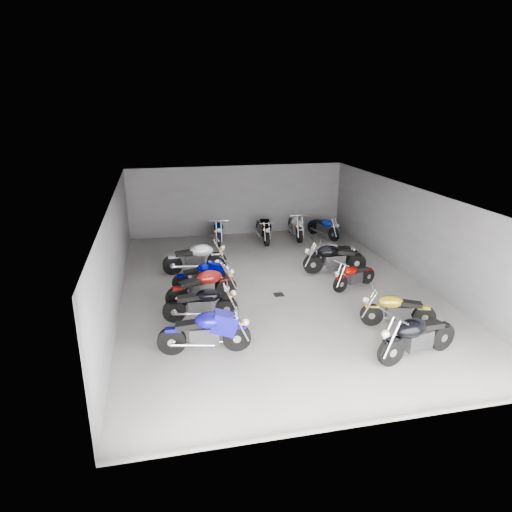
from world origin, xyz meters
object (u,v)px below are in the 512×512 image
(motorcycle_left_c, at_px, (201,304))
(motorcycle_right_f, at_px, (335,252))
(motorcycle_back_d, at_px, (263,229))
(motorcycle_left_d, at_px, (203,287))
(motorcycle_right_e, at_px, (334,258))
(motorcycle_right_a, at_px, (417,337))
(motorcycle_right_d, at_px, (354,276))
(motorcycle_left_b, at_px, (206,332))
(motorcycle_back_f, at_px, (324,227))
(drain_grate, at_px, (279,294))
(motorcycle_back_c, at_px, (218,231))
(motorcycle_back_e, at_px, (296,226))
(motorcycle_right_b, at_px, (397,310))
(motorcycle_left_e, at_px, (202,276))
(motorcycle_left_f, at_px, (196,258))

(motorcycle_left_c, height_order, motorcycle_right_f, motorcycle_left_c)
(motorcycle_left_c, xyz_separation_m, motorcycle_back_d, (3.50, 7.27, 0.03))
(motorcycle_left_d, xyz_separation_m, motorcycle_right_e, (4.95, 1.66, 0.00))
(motorcycle_right_a, bearing_deg, motorcycle_right_d, -18.13)
(motorcycle_left_b, height_order, motorcycle_left_c, motorcycle_left_b)
(motorcycle_right_d, relative_size, motorcycle_back_f, 0.89)
(drain_grate, bearing_deg, motorcycle_back_f, 57.76)
(motorcycle_back_f, bearing_deg, motorcycle_right_f, 55.55)
(motorcycle_left_d, distance_m, motorcycle_right_a, 6.39)
(motorcycle_left_b, xyz_separation_m, motorcycle_left_c, (0.08, 1.78, -0.04))
(motorcycle_right_d, xyz_separation_m, motorcycle_back_c, (-3.71, 6.20, 0.08))
(motorcycle_left_b, bearing_deg, motorcycle_left_d, -178.51)
(motorcycle_right_f, height_order, motorcycle_back_e, motorcycle_back_e)
(motorcycle_back_c, bearing_deg, motorcycle_right_a, 113.73)
(motorcycle_left_b, bearing_deg, motorcycle_right_b, 99.03)
(motorcycle_left_e, bearing_deg, motorcycle_left_d, -10.38)
(motorcycle_right_a, bearing_deg, motorcycle_right_e, -15.86)
(motorcycle_right_b, bearing_deg, motorcycle_right_a, -176.29)
(motorcycle_right_a, distance_m, motorcycle_right_b, 1.65)
(motorcycle_back_c, height_order, motorcycle_back_f, motorcycle_back_c)
(motorcycle_right_e, bearing_deg, drain_grate, 128.08)
(motorcycle_right_e, bearing_deg, motorcycle_right_f, -17.98)
(motorcycle_left_c, distance_m, motorcycle_back_e, 9.02)
(motorcycle_right_d, distance_m, motorcycle_right_f, 2.48)
(motorcycle_left_d, distance_m, motorcycle_right_b, 5.77)
(motorcycle_back_c, bearing_deg, motorcycle_right_f, 143.21)
(motorcycle_left_d, relative_size, motorcycle_right_e, 0.97)
(motorcycle_left_c, relative_size, motorcycle_back_d, 0.95)
(motorcycle_right_b, xyz_separation_m, motorcycle_back_d, (-1.77, 8.79, 0.05))
(motorcycle_right_b, relative_size, motorcycle_right_d, 1.15)
(motorcycle_right_e, xyz_separation_m, motorcycle_back_d, (-1.62, 4.46, -0.01))
(motorcycle_left_e, xyz_separation_m, motorcycle_back_d, (3.24, 4.99, 0.07))
(motorcycle_back_e, bearing_deg, motorcycle_right_e, 94.02)
(motorcycle_right_d, bearing_deg, motorcycle_back_e, -20.74)
(drain_grate, relative_size, motorcycle_left_d, 0.14)
(motorcycle_back_c, bearing_deg, motorcycle_right_b, 118.65)
(drain_grate, xyz_separation_m, motorcycle_right_e, (2.49, 1.52, 0.56))
(motorcycle_right_b, height_order, motorcycle_back_f, motorcycle_right_b)
(motorcycle_right_d, height_order, motorcycle_right_f, motorcycle_right_f)
(drain_grate, xyz_separation_m, motorcycle_back_f, (3.74, 5.93, 0.49))
(motorcycle_left_b, bearing_deg, motorcycle_back_e, 157.02)
(motorcycle_back_f, bearing_deg, motorcycle_back_c, -24.36)
(drain_grate, relative_size, motorcycle_left_b, 0.14)
(motorcycle_left_f, height_order, motorcycle_right_f, motorcycle_left_f)
(motorcycle_back_d, bearing_deg, motorcycle_back_e, -172.70)
(motorcycle_left_c, distance_m, motorcycle_right_a, 5.82)
(motorcycle_left_f, distance_m, motorcycle_right_a, 8.48)
(motorcycle_left_d, distance_m, motorcycle_back_c, 6.49)
(motorcycle_right_f, distance_m, motorcycle_back_f, 3.56)
(motorcycle_left_b, bearing_deg, motorcycle_right_e, 137.73)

